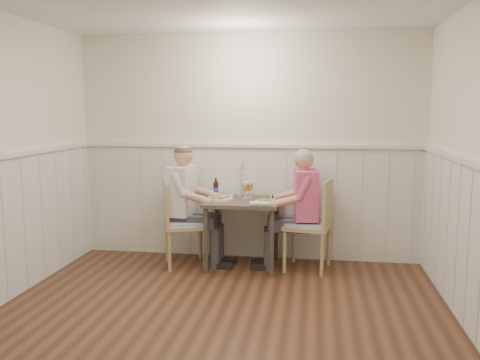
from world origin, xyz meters
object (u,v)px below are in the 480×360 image
Objects in this scene: man_in_pink at (302,218)px; beer_bottle at (216,188)px; dining_table at (243,210)px; diner_cream at (185,214)px; chair_right at (313,221)px; grass_vase at (240,179)px; chair_left at (180,220)px.

man_in_pink is 1.04m from beer_bottle.
dining_table is 0.66m from diner_cream.
man_in_pink is 6.34× the size of beer_bottle.
chair_right is 1.43m from diner_cream.
chair_right is 0.74× the size of man_in_pink.
grass_vase is at bearing 161.92° from chair_right.
dining_table is 0.78m from chair_right.
dining_table is at bearing -30.54° from beer_bottle.
diner_cream reaches higher than chair_left.
dining_table is at bearing -1.45° from diner_cream.
chair_right is 0.73× the size of diner_cream.
man_in_pink is 1.30m from diner_cream.
grass_vase is (-0.72, 0.23, 0.38)m from man_in_pink.
chair_right is at bearing -0.36° from dining_table.
chair_left is at bearing -175.28° from man_in_pink.
man_in_pink reaches higher than grass_vase.
beer_bottle is (-1.11, 0.21, 0.30)m from chair_right.
beer_bottle is 0.29m from grass_vase.
chair_left is 4.50× the size of beer_bottle.
grass_vase is (0.58, 0.25, 0.37)m from diner_cream.
dining_table is at bearing -74.96° from grass_vase.
dining_table is 0.41m from grass_vase.
dining_table is 0.60× the size of man_in_pink.
chair_right is at bearing -0.86° from diner_cream.
dining_table is at bearing 179.64° from chair_right.
grass_vase is (0.27, 0.07, 0.10)m from beer_bottle.
diner_cream reaches higher than dining_table.
man_in_pink is at bearing 4.72° from chair_left.
man_in_pink reaches higher than chair_left.
chair_right is 1.04× the size of chair_left.
chair_left is at bearing -142.22° from beer_bottle.
chair_right is 4.70× the size of beer_bottle.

